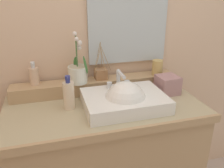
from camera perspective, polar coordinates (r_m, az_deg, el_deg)
wall_back at (r=1.62m, az=-5.53°, el=15.09°), size 3.06×0.20×2.62m
vanity_cabinet at (r=1.62m, az=-1.65°, el=-18.91°), size 1.14×0.57×0.88m
back_ledge at (r=1.54m, az=-3.74°, el=-0.31°), size 1.07×0.13×0.08m
sink_basin at (r=1.34m, az=3.10°, el=-4.14°), size 0.46×0.34×0.27m
potted_plant at (r=1.47m, az=-8.23°, el=2.97°), size 0.13×0.12×0.32m
soap_dispenser at (r=1.50m, az=-18.28°, el=1.95°), size 0.06×0.06×0.14m
tumbler_cup at (r=1.62m, az=10.88°, el=3.94°), size 0.07×0.07×0.10m
reed_diffuser at (r=1.53m, az=-2.71°, el=2.54°), size 0.11×0.09×0.24m
lotion_bottle at (r=1.33m, az=-10.37°, el=-2.59°), size 0.06×0.07×0.19m
tissue_box at (r=1.55m, az=13.23°, el=-0.14°), size 0.14×0.14×0.11m
mirror at (r=1.57m, az=3.96°, el=14.72°), size 0.53×0.02×0.53m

